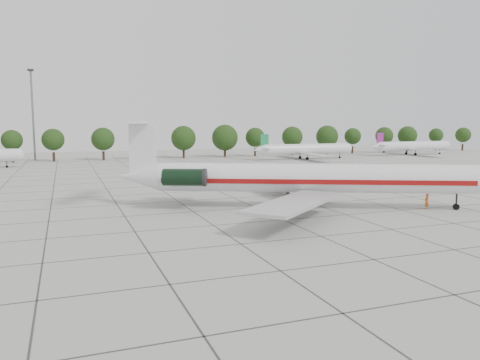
{
  "coord_description": "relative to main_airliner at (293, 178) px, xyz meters",
  "views": [
    {
      "loc": [
        -22.08,
        -53.22,
        10.49
      ],
      "look_at": [
        -1.89,
        0.46,
        3.5
      ],
      "focal_mm": 35.0,
      "sensor_mm": 36.0,
      "label": 1
    }
  ],
  "objects": [
    {
      "name": "ground",
      "position": [
        -4.35,
        1.77,
        -3.8
      ],
      "size": [
        260.0,
        260.0,
        0.0
      ],
      "primitive_type": "plane",
      "color": "#A6A69F",
      "rests_on": "ground"
    },
    {
      "name": "apron_joints",
      "position": [
        -4.35,
        16.77,
        -3.79
      ],
      "size": [
        170.0,
        170.0,
        0.02
      ],
      "primitive_type": "cube",
      "color": "#383838",
      "rests_on": "ground"
    },
    {
      "name": "main_airliner",
      "position": [
        0.0,
        0.0,
        0.0
      ],
      "size": [
        43.69,
        32.72,
        10.75
      ],
      "rotation": [
        0.0,
        0.0,
        -0.43
      ],
      "color": "silver",
      "rests_on": "ground"
    },
    {
      "name": "ground_crew",
      "position": [
        14.85,
        -6.65,
        -2.83
      ],
      "size": [
        0.81,
        0.66,
        1.93
      ],
      "primitive_type": "imported",
      "rotation": [
        0.0,
        0.0,
        3.47
      ],
      "color": "#E95E0D",
      "rests_on": "ground"
    },
    {
      "name": "bg_airliner_d",
      "position": [
        39.56,
        69.19,
        -0.89
      ],
      "size": [
        28.24,
        27.2,
        7.4
      ],
      "color": "silver",
      "rests_on": "ground"
    },
    {
      "name": "bg_airliner_e",
      "position": [
        81.88,
        73.48,
        -0.89
      ],
      "size": [
        28.24,
        27.2,
        7.4
      ],
      "color": "silver",
      "rests_on": "ground"
    },
    {
      "name": "tree_line",
      "position": [
        -16.03,
        86.77,
        2.19
      ],
      "size": [
        249.86,
        8.44,
        10.22
      ],
      "color": "#332114",
      "rests_on": "ground"
    },
    {
      "name": "floodlight_mast",
      "position": [
        -34.35,
        93.77,
        10.49
      ],
      "size": [
        1.6,
        1.6,
        25.45
      ],
      "color": "slate",
      "rests_on": "ground"
    }
  ]
}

